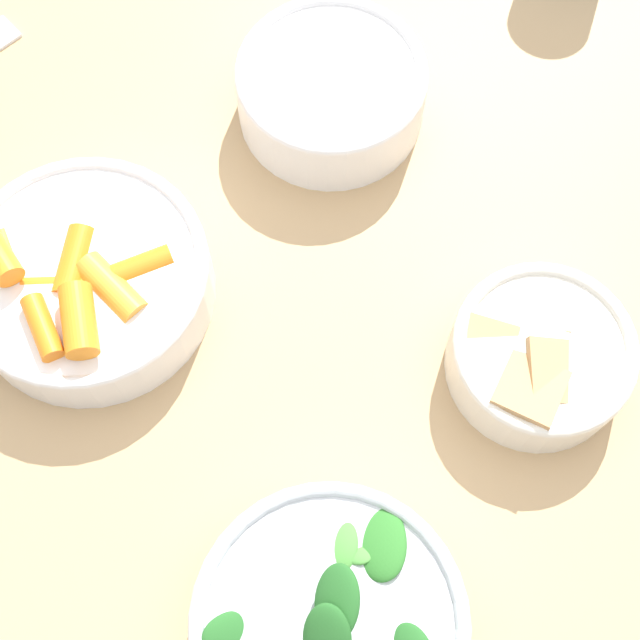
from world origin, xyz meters
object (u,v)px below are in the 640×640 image
Objects in this scene: bowl_beans_hotdog at (331,93)px; bowl_cookies at (540,355)px; bowl_carrots at (86,279)px; bowl_greens at (330,623)px.

bowl_beans_hotdog is 0.27m from bowl_cookies.
bowl_greens is at bearing -95.64° from bowl_carrots.
bowl_greens reaches higher than bowl_beans_hotdog.
bowl_carrots is at bearing -179.91° from bowl_beans_hotdog.
bowl_greens is 1.15× the size of bowl_beans_hotdog.
bowl_beans_hotdog is at bearing 0.09° from bowl_carrots.
bowl_beans_hotdog reaches higher than bowl_cookies.
bowl_beans_hotdog is at bearing 47.28° from bowl_greens.
bowl_beans_hotdog is 1.17× the size of bowl_cookies.
bowl_greens is 1.35× the size of bowl_cookies.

